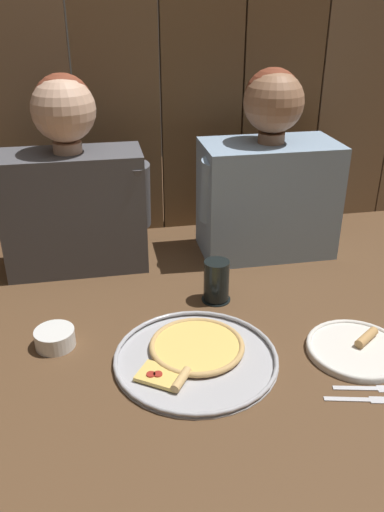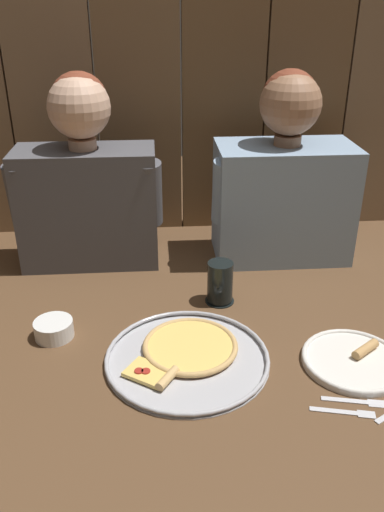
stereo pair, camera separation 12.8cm
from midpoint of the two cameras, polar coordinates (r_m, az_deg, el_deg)
ground_plane at (r=1.29m, az=-1.57°, el=-9.19°), size 3.20×3.20×0.00m
pizza_tray at (r=1.23m, az=-2.64°, el=-10.78°), size 0.38×0.38×0.03m
dinner_plate at (r=1.28m, az=14.83°, el=-9.88°), size 0.23×0.23×0.03m
drinking_glass at (r=1.41m, az=0.10°, el=-2.85°), size 0.08×0.08×0.12m
dipping_bowl at (r=1.31m, az=-17.54°, el=-8.55°), size 0.10×0.10×0.04m
table_fork at (r=1.16m, az=14.73°, el=-15.03°), size 0.13×0.04×0.01m
table_knife at (r=1.19m, az=15.97°, el=-13.85°), size 0.16×0.05×0.01m
diner_left at (r=1.57m, az=-15.33°, el=7.33°), size 0.45×0.19×0.57m
diner_right at (r=1.63m, az=6.16°, el=8.48°), size 0.45×0.23×0.57m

